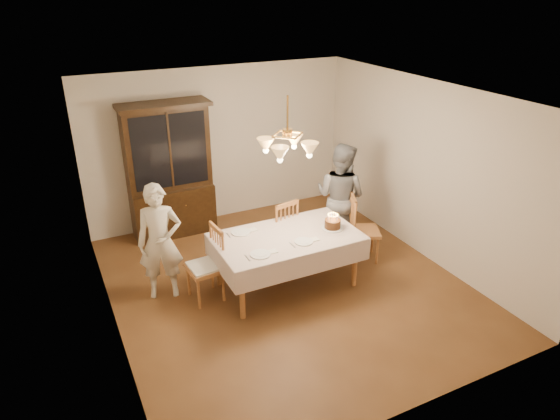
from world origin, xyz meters
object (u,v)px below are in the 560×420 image
china_hutch (170,173)px  chair_far_side (279,234)px  birthday_cake (333,224)px  elderly_woman (160,242)px  dining_table (287,241)px

china_hutch → chair_far_side: (1.15, -1.61, -0.60)m
birthday_cake → elderly_woman: bearing=164.6°
dining_table → birthday_cake: 0.67m
dining_table → chair_far_side: 0.72m
dining_table → china_hutch: (-0.94, 2.25, 0.36)m
elderly_woman → china_hutch: bearing=85.7°
chair_far_side → elderly_woman: bearing=-176.0°
birthday_cake → chair_far_side: bearing=121.5°
china_hutch → chair_far_side: bearing=-54.5°
chair_far_side → birthday_cake: 0.93m
elderly_woman → birthday_cake: bearing=-0.3°
elderly_woman → chair_far_side: bearing=19.0°
elderly_woman → birthday_cake: size_ratio=5.21×
china_hutch → elderly_woman: (-0.61, -1.73, -0.26)m
birthday_cake → china_hutch: bearing=124.3°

